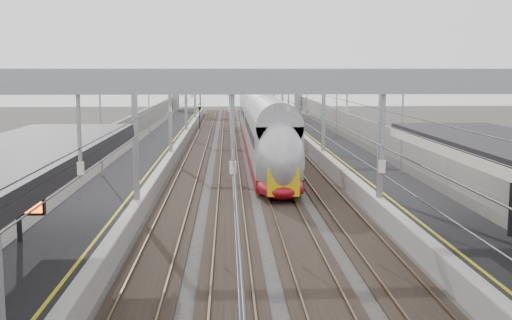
{
  "coord_description": "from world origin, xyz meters",
  "views": [
    {
      "loc": [
        -1.59,
        -10.62,
        7.54
      ],
      "look_at": [
        0.0,
        25.62,
        2.53
      ],
      "focal_mm": 45.0,
      "sensor_mm": 36.0,
      "label": 1
    }
  ],
  "objects": [
    {
      "name": "signal_red_far",
      "position": [
        5.4,
        69.17,
        2.42
      ],
      "size": [
        0.32,
        0.32,
        3.48
      ],
      "color": "black",
      "rests_on": "ground"
    },
    {
      "name": "platform_left",
      "position": [
        -8.0,
        45.0,
        0.5
      ],
      "size": [
        4.0,
        120.0,
        1.0
      ],
      "primitive_type": "cube",
      "color": "black",
      "rests_on": "ground"
    },
    {
      "name": "wall_right",
      "position": [
        11.2,
        45.0,
        1.6
      ],
      "size": [
        0.3,
        120.0,
        3.2
      ],
      "primitive_type": "cube",
      "color": "slate",
      "rests_on": "ground"
    },
    {
      "name": "train",
      "position": [
        1.5,
        49.24,
        2.23
      ],
      "size": [
        2.89,
        52.73,
        4.57
      ],
      "color": "maroon",
      "rests_on": "ground"
    },
    {
      "name": "wall_left",
      "position": [
        -11.2,
        45.0,
        1.6
      ],
      "size": [
        0.3,
        120.0,
        3.2
      ],
      "primitive_type": "cube",
      "color": "slate",
      "rests_on": "ground"
    },
    {
      "name": "tracks",
      "position": [
        0.0,
        45.0,
        0.05
      ],
      "size": [
        11.4,
        140.0,
        0.2
      ],
      "color": "black",
      "rests_on": "ground"
    },
    {
      "name": "overhead_line",
      "position": [
        0.0,
        51.62,
        6.14
      ],
      "size": [
        13.0,
        140.0,
        6.6
      ],
      "color": "gray",
      "rests_on": "platform_left"
    },
    {
      "name": "signal_green",
      "position": [
        -5.2,
        71.78,
        2.42
      ],
      "size": [
        0.32,
        0.32,
        3.48
      ],
      "color": "black",
      "rests_on": "ground"
    },
    {
      "name": "platform_right",
      "position": [
        8.0,
        45.0,
        0.5
      ],
      "size": [
        4.0,
        120.0,
        1.0
      ],
      "primitive_type": "cube",
      "color": "black",
      "rests_on": "ground"
    },
    {
      "name": "signal_red_near",
      "position": [
        3.2,
        70.92,
        2.42
      ],
      "size": [
        0.32,
        0.32,
        3.48
      ],
      "color": "black",
      "rests_on": "ground"
    },
    {
      "name": "overbridge",
      "position": [
        0.0,
        100.0,
        5.31
      ],
      "size": [
        22.0,
        2.2,
        6.9
      ],
      "color": "slate",
      "rests_on": "ground"
    }
  ]
}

